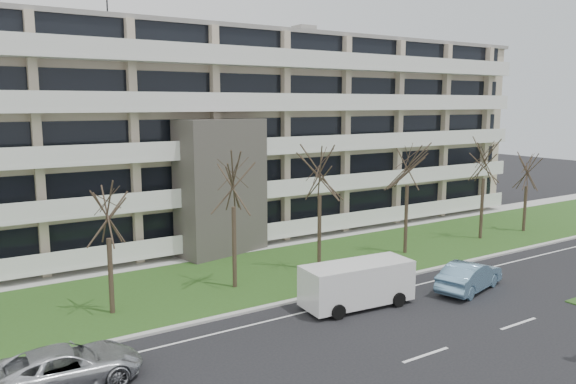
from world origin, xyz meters
TOP-DOWN VIEW (x-y plane):
  - ground at (0.00, 0.00)m, footprint 160.00×160.00m
  - grass_verge at (0.00, 13.00)m, footprint 90.00×10.00m
  - curb at (0.00, 8.00)m, footprint 90.00×0.35m
  - sidewalk at (0.00, 18.50)m, footprint 90.00×2.00m
  - lane_edge_line at (0.00, 6.50)m, footprint 90.00×0.12m
  - apartment_building at (-0.01, 25.32)m, footprint 60.50×15.10m
  - silver_pickup at (-12.71, 5.14)m, footprint 5.35×2.50m
  - blue_sedan at (7.85, 4.36)m, footprint 5.09×2.85m
  - white_van at (1.28, 5.80)m, footprint 5.84×2.72m
  - tree_2 at (-9.37, 11.33)m, footprint 3.33×3.33m
  - tree_3 at (-2.63, 11.59)m, footprint 4.03×4.03m
  - tree_4 at (3.08, 11.61)m, footprint 4.16×4.16m
  - tree_5 at (10.32, 11.74)m, footprint 4.15×4.15m
  - tree_6 at (17.95, 11.68)m, footprint 4.06×4.06m
  - tree_7 at (22.87, 11.46)m, footprint 3.23×3.23m

SIDE VIEW (x-z plane):
  - ground at x=0.00m, z-range 0.00..0.00m
  - lane_edge_line at x=0.00m, z-range 0.00..0.01m
  - grass_verge at x=0.00m, z-range 0.00..0.06m
  - sidewalk at x=0.00m, z-range 0.00..0.08m
  - curb at x=0.00m, z-range 0.00..0.12m
  - silver_pickup at x=-12.71m, z-range 0.00..1.48m
  - blue_sedan at x=7.85m, z-range 0.00..1.59m
  - white_van at x=1.28m, z-range 0.22..2.42m
  - tree_7 at x=22.87m, z-range 1.79..8.26m
  - tree_2 at x=-9.37m, z-range 1.84..8.50m
  - tree_3 at x=-2.63m, z-range 2.24..10.30m
  - tree_6 at x=17.95m, z-range 2.26..10.38m
  - tree_5 at x=10.32m, z-range 2.31..10.61m
  - tree_4 at x=3.08m, z-range 2.31..10.62m
  - apartment_building at x=-0.01m, z-range -1.76..16.99m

